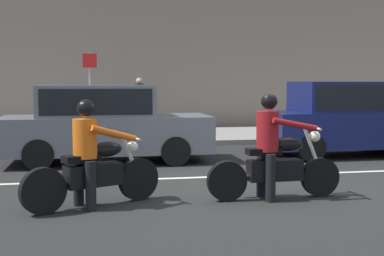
# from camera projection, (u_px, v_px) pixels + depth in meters

# --- Properties ---
(ground_plane) EXTENTS (80.00, 80.00, 0.00)m
(ground_plane) POSITION_uv_depth(u_px,v_px,m) (253.00, 185.00, 9.20)
(ground_plane) COLOR black
(sidewalk_slab) EXTENTS (40.00, 4.40, 0.14)m
(sidewalk_slab) POSITION_uv_depth(u_px,v_px,m) (178.00, 136.00, 17.02)
(sidewalk_slab) COLOR gray
(sidewalk_slab) RESTS_ON ground_plane
(lane_marking_stripe) EXTENTS (18.00, 0.14, 0.01)m
(lane_marking_stripe) POSITION_uv_depth(u_px,v_px,m) (215.00, 177.00, 10.00)
(lane_marking_stripe) COLOR silver
(lane_marking_stripe) RESTS_ON ground_plane
(motorcycle_with_rider_crimson) EXTENTS (2.13, 0.70, 1.62)m
(motorcycle_with_rider_crimson) POSITION_uv_depth(u_px,v_px,m) (274.00, 156.00, 8.08)
(motorcycle_with_rider_crimson) COLOR black
(motorcycle_with_rider_crimson) RESTS_ON ground_plane
(motorcycle_with_rider_orange_stripe) EXTENTS (1.98, 1.09, 1.55)m
(motorcycle_with_rider_orange_stripe) POSITION_uv_depth(u_px,v_px,m) (92.00, 163.00, 7.55)
(motorcycle_with_rider_orange_stripe) COLOR black
(motorcycle_with_rider_orange_stripe) RESTS_ON ground_plane
(parked_sedan_slate_gray) EXTENTS (4.55, 1.82, 1.72)m
(parked_sedan_slate_gray) POSITION_uv_depth(u_px,v_px,m) (103.00, 123.00, 11.73)
(parked_sedan_slate_gray) COLOR slate
(parked_sedan_slate_gray) RESTS_ON ground_plane
(parked_hatchback_navy) EXTENTS (3.76, 1.76, 1.80)m
(parked_hatchback_navy) POSITION_uv_depth(u_px,v_px,m) (344.00, 118.00, 12.79)
(parked_hatchback_navy) COLOR #11194C
(parked_hatchback_navy) RESTS_ON ground_plane
(street_sign_post) EXTENTS (0.44, 0.08, 2.58)m
(street_sign_post) POSITION_uv_depth(u_px,v_px,m) (90.00, 85.00, 16.86)
(street_sign_post) COLOR gray
(street_sign_post) RESTS_ON sidewalk_slab
(pedestrian_bystander) EXTENTS (0.34, 0.34, 1.80)m
(pedestrian_bystander) POSITION_uv_depth(u_px,v_px,m) (139.00, 100.00, 17.56)
(pedestrian_bystander) COLOR black
(pedestrian_bystander) RESTS_ON sidewalk_slab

